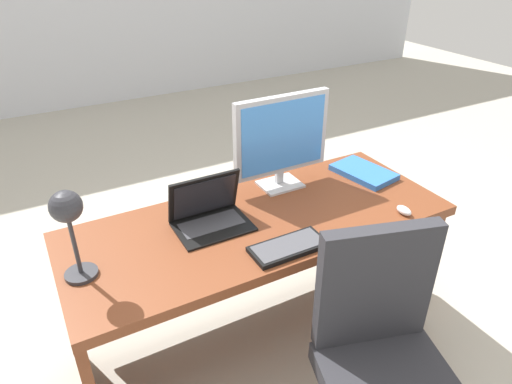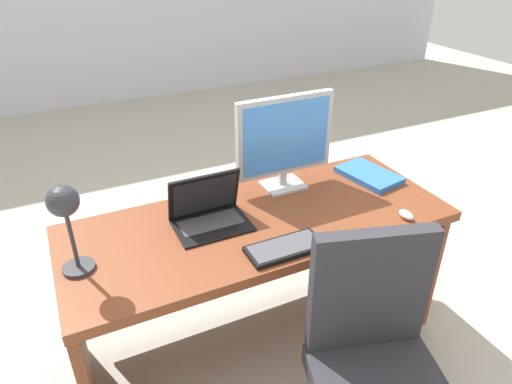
% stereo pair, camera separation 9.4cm
% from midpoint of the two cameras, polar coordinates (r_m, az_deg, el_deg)
% --- Properties ---
extents(ground, '(12.00, 12.00, 0.00)m').
position_cam_midpoint_polar(ground, '(3.60, -9.34, -1.31)').
color(ground, '#B7B2A3').
extents(desk, '(1.70, 0.68, 0.73)m').
position_cam_midpoint_polar(desk, '(2.16, 1.15, -7.18)').
color(desk, brown).
rests_on(desk, ground).
extents(monitor, '(0.49, 0.16, 0.46)m').
position_cam_midpoint_polar(monitor, '(2.17, 4.84, 6.64)').
color(monitor, '#B7BABF').
rests_on(monitor, desk).
extents(laptop, '(0.32, 0.23, 0.22)m').
position_cam_midpoint_polar(laptop, '(1.98, -4.68, -1.98)').
color(laptop, black).
rests_on(laptop, desk).
extents(keyboard, '(0.31, 0.14, 0.02)m').
position_cam_midpoint_polar(keyboard, '(1.83, 5.09, -6.94)').
color(keyboard, black).
rests_on(keyboard, desk).
extents(mouse, '(0.04, 0.08, 0.03)m').
position_cam_midpoint_polar(mouse, '(2.14, 19.34, -2.70)').
color(mouse, silver).
rests_on(mouse, desk).
extents(desk_lamp, '(0.12, 0.14, 0.37)m').
position_cam_midpoint_polar(desk_lamp, '(1.68, -21.10, -2.39)').
color(desk_lamp, '#2D2D33').
rests_on(desk_lamp, desk).
extents(book, '(0.25, 0.34, 0.03)m').
position_cam_midpoint_polar(book, '(2.43, 14.90, 2.05)').
color(book, blue).
rests_on(book, desk).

